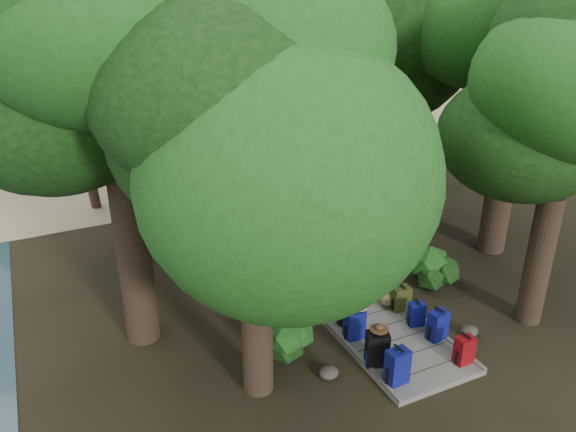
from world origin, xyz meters
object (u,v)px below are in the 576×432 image
backpack_right_b (438,324)px  backpack_right_d (401,297)px  backpack_left_b (377,347)px  backpack_right_c (417,313)px  backpack_left_a (397,365)px  backpack_right_a (465,349)px  duffel_right_black (372,277)px  kayak (95,161)px  suitcase_on_boardwalk (348,309)px  duffel_right_khaki (384,292)px  lone_suitcase_on_sand (223,160)px  backpack_left_c (354,323)px  sun_lounger (263,137)px

backpack_right_b → backpack_right_d: bearing=81.9°
backpack_left_b → backpack_right_c: 1.64m
backpack_left_a → backpack_right_a: backpack_left_a is taller
backpack_right_c → backpack_right_d: bearing=100.0°
backpack_left_b → duffel_right_black: size_ratio=0.98×
backpack_right_a → backpack_right_b: backpack_right_b is taller
backpack_left_a → kayak: (-3.11, 15.25, -0.30)m
backpack_left_b → duffel_right_black: bearing=79.1°
backpack_right_b → suitcase_on_boardwalk: 1.83m
backpack_left_a → backpack_right_c: size_ratio=1.33×
backpack_right_b → duffel_right_khaki: (-0.12, 1.68, -0.17)m
backpack_right_a → suitcase_on_boardwalk: size_ratio=0.93×
backpack_right_c → suitcase_on_boardwalk: bearing=167.3°
backpack_left_a → duffel_right_khaki: 2.79m
duffel_right_khaki → lone_suitcase_on_sand: 10.40m
backpack_right_b → kayak: 15.24m
backpack_left_c → kayak: 14.13m
backpack_right_b → lone_suitcase_on_sand: backpack_right_b is taller
backpack_right_c → suitcase_on_boardwalk: size_ratio=0.85×
suitcase_on_boardwalk → kayak: bearing=88.1°
backpack_right_b → sun_lounger: bearing=71.6°
backpack_right_b → backpack_right_c: size_ratio=1.23×
backpack_right_d → backpack_right_a: bearing=-86.1°
backpack_right_d → lone_suitcase_on_sand: 10.87m
duffel_right_black → sun_lounger: sun_lounger is taller
lone_suitcase_on_sand → sun_lounger: lone_suitcase_on_sand is taller
sun_lounger → suitcase_on_boardwalk: bearing=-103.1°
lone_suitcase_on_sand → backpack_right_a: bearing=-80.2°
suitcase_on_boardwalk → backpack_right_d: bearing=-17.1°
backpack_right_b → kayak: (-4.62, 14.52, -0.27)m
backpack_right_b → suitcase_on_boardwalk: bearing=128.0°
backpack_right_b → lone_suitcase_on_sand: (-0.30, 12.07, -0.13)m
duffel_right_black → lone_suitcase_on_sand: bearing=111.7°
backpack_right_a → lone_suitcase_on_sand: backpack_right_a is taller
backpack_left_a → backpack_right_c: 1.93m
backpack_left_c → backpack_right_d: bearing=20.7°
backpack_left_b → backpack_right_b: size_ratio=1.10×
duffel_right_black → duffel_right_khaki: bearing=-74.2°
backpack_left_b → duffel_right_khaki: size_ratio=1.40×
backpack_left_c → backpack_right_d: 1.55m
backpack_left_b → backpack_left_c: bearing=107.2°
backpack_right_a → kayak: backpack_right_a is taller
backpack_right_c → sun_lounger: backpack_right_c is taller
backpack_left_b → backpack_right_d: backpack_left_b is taller
backpack_left_b → backpack_right_d: 2.04m
backpack_right_b → kayak: size_ratio=0.19×
backpack_left_b → backpack_right_d: (1.52, 1.36, -0.09)m
backpack_right_a → backpack_right_b: 0.82m
backpack_right_d → sun_lounger: (2.35, 13.20, -0.10)m
suitcase_on_boardwalk → backpack_left_c: bearing=-123.2°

